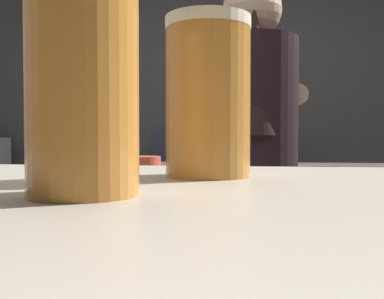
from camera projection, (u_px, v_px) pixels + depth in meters
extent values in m
cube|color=#49494B|center=(224.00, 101.00, 3.51)|extent=(5.20, 0.10, 2.70)
cube|color=#483433|center=(285.00, 263.00, 2.07)|extent=(2.10, 0.60, 0.93)
cube|color=#313242|center=(212.00, 204.00, 3.27)|extent=(0.86, 0.36, 1.11)
cylinder|color=black|center=(252.00, 114.00, 1.62)|extent=(0.34, 0.34, 0.56)
sphere|color=#D0A78E|center=(252.00, 10.00, 1.61)|extent=(0.22, 0.22, 0.22)
cone|color=black|center=(254.00, 69.00, 1.52)|extent=(0.18, 0.18, 0.47)
cylinder|color=#D0A78E|center=(208.00, 98.00, 1.79)|extent=(0.09, 0.32, 0.08)
cylinder|color=#D0A78E|center=(291.00, 98.00, 1.77)|extent=(0.09, 0.32, 0.08)
cylinder|color=#CC553A|center=(143.00, 161.00, 2.08)|extent=(0.17, 0.17, 0.05)
cube|color=silver|center=(311.00, 166.00, 1.99)|extent=(0.24, 0.08, 0.01)
cylinder|color=#C67C33|center=(83.00, 92.00, 0.28)|extent=(0.07, 0.07, 0.13)
cylinder|color=#C37E35|center=(208.00, 103.00, 0.41)|extent=(0.08, 0.08, 0.14)
cylinder|color=white|center=(208.00, 24.00, 0.41)|extent=(0.08, 0.08, 0.01)
cylinder|color=black|center=(192.00, 118.00, 3.29)|extent=(0.05, 0.05, 0.18)
cylinder|color=black|center=(192.00, 102.00, 3.28)|extent=(0.02, 0.02, 0.07)
cylinder|color=red|center=(192.00, 96.00, 3.28)|extent=(0.03, 0.03, 0.01)
cylinder|color=#4E8C2A|center=(177.00, 123.00, 3.36)|extent=(0.05, 0.05, 0.12)
cylinder|color=#4E8C2A|center=(177.00, 112.00, 3.36)|extent=(0.02, 0.02, 0.05)
cylinder|color=black|center=(177.00, 109.00, 3.36)|extent=(0.03, 0.03, 0.01)
cylinder|color=red|center=(262.00, 118.00, 3.14)|extent=(0.07, 0.07, 0.18)
cylinder|color=red|center=(262.00, 100.00, 3.14)|extent=(0.03, 0.03, 0.07)
cylinder|color=white|center=(262.00, 95.00, 3.14)|extent=(0.04, 0.04, 0.01)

